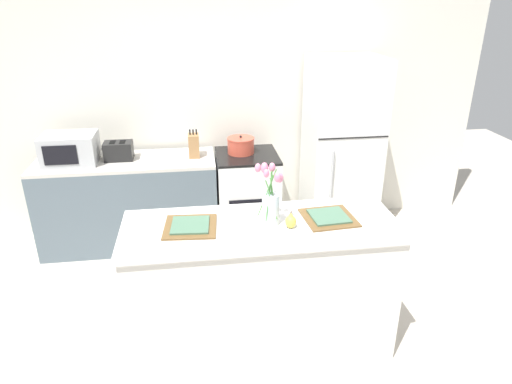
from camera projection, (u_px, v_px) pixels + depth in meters
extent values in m
plane|color=beige|center=(261.00, 340.00, 3.33)|extent=(10.00, 10.00, 0.00)
cube|color=silver|center=(232.00, 99.00, 4.60)|extent=(5.20, 0.08, 2.70)
cube|color=silver|center=(261.00, 288.00, 3.15)|extent=(1.76, 0.62, 0.92)
cube|color=silver|center=(261.00, 227.00, 2.95)|extent=(1.80, 0.66, 0.03)
cube|color=slate|center=(130.00, 204.00, 4.48)|extent=(1.68, 0.60, 0.86)
cube|color=beige|center=(125.00, 162.00, 4.30)|extent=(1.68, 0.60, 0.03)
cube|color=silver|center=(247.00, 197.00, 4.62)|extent=(0.60, 0.60, 0.86)
cube|color=black|center=(247.00, 156.00, 4.44)|extent=(0.60, 0.60, 0.02)
cube|color=black|center=(251.00, 213.00, 4.36)|extent=(0.42, 0.01, 0.28)
cube|color=white|center=(341.00, 149.00, 4.56)|extent=(0.68, 0.64, 1.79)
cube|color=black|center=(354.00, 138.00, 4.18)|extent=(0.67, 0.01, 0.01)
cylinder|color=#B2B5B7|center=(331.00, 190.00, 4.34)|extent=(0.02, 0.02, 0.78)
cylinder|color=silver|center=(271.00, 209.00, 2.91)|extent=(0.11, 0.11, 0.21)
cylinder|color=#4C9342|center=(272.00, 199.00, 2.88)|extent=(0.09, 0.02, 0.24)
ellipsoid|color=pink|center=(280.00, 178.00, 2.82)|extent=(0.04, 0.04, 0.07)
cylinder|color=#4C9342|center=(271.00, 194.00, 2.89)|extent=(0.02, 0.04, 0.31)
ellipsoid|color=pink|center=(272.00, 167.00, 2.83)|extent=(0.04, 0.04, 0.06)
cylinder|color=#4C9342|center=(268.00, 194.00, 2.89)|extent=(0.05, 0.07, 0.29)
ellipsoid|color=pink|center=(264.00, 168.00, 2.85)|extent=(0.05, 0.05, 0.07)
cylinder|color=#4C9342|center=(267.00, 193.00, 2.86)|extent=(0.12, 0.02, 0.32)
ellipsoid|color=pink|center=(258.00, 168.00, 2.78)|extent=(0.04, 0.04, 0.06)
cylinder|color=#4C9342|center=(269.00, 196.00, 2.84)|extent=(0.06, 0.09, 0.30)
ellipsoid|color=pink|center=(266.00, 173.00, 2.73)|extent=(0.04, 0.04, 0.05)
cylinder|color=#4C9342|center=(274.00, 199.00, 2.86)|extent=(0.04, 0.06, 0.27)
ellipsoid|color=pink|center=(278.00, 177.00, 2.78)|extent=(0.04, 0.04, 0.07)
ellipsoid|color=#E5CC4C|center=(291.00, 222.00, 2.89)|extent=(0.07, 0.07, 0.08)
cone|color=#E5CC4C|center=(291.00, 215.00, 2.87)|extent=(0.04, 0.04, 0.03)
cylinder|color=brown|center=(291.00, 212.00, 2.86)|extent=(0.01, 0.01, 0.02)
cube|color=brown|center=(190.00, 227.00, 2.90)|extent=(0.35, 0.35, 0.01)
cube|color=#477056|center=(190.00, 225.00, 2.90)|extent=(0.25, 0.25, 0.01)
cube|color=brown|center=(329.00, 218.00, 3.02)|extent=(0.35, 0.35, 0.01)
cube|color=#477056|center=(329.00, 216.00, 3.02)|extent=(0.25, 0.25, 0.01)
cube|color=black|center=(119.00, 151.00, 4.27)|extent=(0.26, 0.18, 0.17)
cube|color=black|center=(112.00, 142.00, 4.24)|extent=(0.05, 0.11, 0.01)
cube|color=black|center=(122.00, 142.00, 4.25)|extent=(0.05, 0.11, 0.01)
cube|color=black|center=(103.00, 149.00, 4.25)|extent=(0.02, 0.02, 0.02)
cylinder|color=#CC4C38|center=(241.00, 146.00, 4.45)|extent=(0.26, 0.26, 0.14)
cylinder|color=#CC4C38|center=(241.00, 138.00, 4.42)|extent=(0.27, 0.27, 0.01)
sphere|color=black|center=(241.00, 137.00, 4.42)|extent=(0.02, 0.02, 0.02)
cube|color=#B7BABC|center=(70.00, 149.00, 4.18)|extent=(0.48, 0.36, 0.27)
cube|color=black|center=(60.00, 155.00, 4.01)|extent=(0.29, 0.01, 0.18)
cube|color=#A37547|center=(194.00, 146.00, 4.34)|extent=(0.10, 0.14, 0.22)
cylinder|color=black|center=(190.00, 132.00, 4.28)|extent=(0.01, 0.01, 0.05)
cylinder|color=black|center=(193.00, 132.00, 4.28)|extent=(0.01, 0.01, 0.05)
cylinder|color=black|center=(196.00, 132.00, 4.29)|extent=(0.01, 0.01, 0.05)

